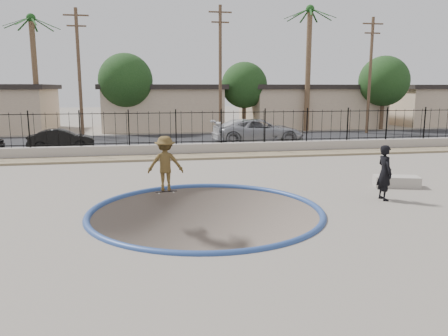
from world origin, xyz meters
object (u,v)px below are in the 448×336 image
skater (165,166)px  skateboard (166,191)px  car_d (261,131)px  car_c (251,131)px  car_b (61,139)px  concrete_ledge (396,181)px  videographer (385,173)px

skater → skateboard: skater is taller
skateboard → car_d: size_ratio=0.14×
skater → car_c: (6.42, 13.40, -0.16)m
skater → car_b: 13.00m
skater → car_b: size_ratio=0.52×
car_b → skater: bearing=-159.7°
skater → car_d: skater is taller
skateboard → car_c: (6.42, 13.40, 0.74)m
concrete_ledge → videographer: bearing=-132.2°
skateboard → skater: bearing=102.3°
skater → car_c: skater is taller
car_b → car_c: 11.99m
skater → concrete_ledge: (8.51, -0.59, -0.75)m
car_c → car_b: bearing=94.3°
skater → car_c: bearing=-110.3°
skater → concrete_ledge: bearing=-178.7°
car_b → car_c: bearing=-86.8°
skater → car_c: size_ratio=0.36×
car_b → videographer: bearing=-143.0°
concrete_ledge → car_d: (-1.60, 13.28, 0.62)m
concrete_ledge → car_b: bearing=138.4°
concrete_ledge → skater: bearing=176.1°
videographer → car_d: 14.95m
videographer → car_c: videographer is taller
car_c → videographer: bearing=178.7°
videographer → concrete_ledge: videographer is taller
car_b → car_d: 12.40m
videographer → concrete_ledge: 2.37m
skateboard → car_b: car_b is taller
skateboard → concrete_ledge: bearing=-10.1°
skateboard → concrete_ledge: size_ratio=0.49×
videographer → concrete_ledge: size_ratio=1.14×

